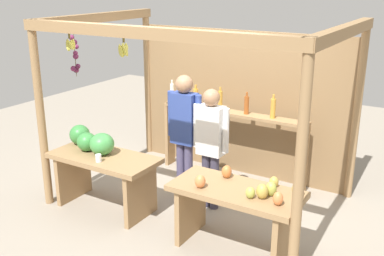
% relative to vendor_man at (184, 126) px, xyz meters
% --- Properties ---
extents(ground_plane, '(12.00, 12.00, 0.00)m').
position_rel_vendor_man_xyz_m(ground_plane, '(0.20, 0.07, -0.99)').
color(ground_plane, gray).
rests_on(ground_plane, ground).
extents(market_stall, '(3.38, 2.30, 2.32)m').
position_rel_vendor_man_xyz_m(market_stall, '(0.19, 0.58, 0.37)').
color(market_stall, '#99754C').
rests_on(market_stall, ground).
extents(fruit_counter_left, '(1.39, 0.65, 0.98)m').
position_rel_vendor_man_xyz_m(fruit_counter_left, '(-0.79, -0.73, -0.36)').
color(fruit_counter_left, '#99754C').
rests_on(fruit_counter_left, ground).
extents(fruit_counter_right, '(1.37, 0.64, 0.86)m').
position_rel_vendor_man_xyz_m(fruit_counter_right, '(1.12, -0.75, -0.45)').
color(fruit_counter_right, '#99754C').
rests_on(fruit_counter_right, ground).
extents(bottle_shelf_unit, '(2.17, 0.22, 1.34)m').
position_rel_vendor_man_xyz_m(bottle_shelf_unit, '(0.24, 0.89, -0.20)').
color(bottle_shelf_unit, '#99754C').
rests_on(bottle_shelf_unit, ground).
extents(vendor_man, '(0.48, 0.22, 1.65)m').
position_rel_vendor_man_xyz_m(vendor_man, '(0.00, 0.00, 0.00)').
color(vendor_man, '#4B4668').
rests_on(vendor_man, ground).
extents(vendor_woman, '(0.48, 0.21, 1.53)m').
position_rel_vendor_man_xyz_m(vendor_woman, '(0.41, -0.05, -0.08)').
color(vendor_woman, '#3A3649').
rests_on(vendor_woman, ground).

